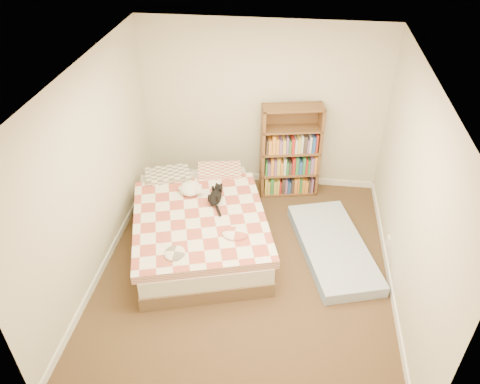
# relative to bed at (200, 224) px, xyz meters

# --- Properties ---
(room) EXTENTS (3.51, 4.01, 2.51)m
(room) POSITION_rel_bed_xyz_m (0.65, -0.47, 0.93)
(room) COLOR #43311C
(room) RESTS_ON ground
(bed) EXTENTS (2.10, 2.55, 0.59)m
(bed) POSITION_rel_bed_xyz_m (0.00, 0.00, 0.00)
(bed) COLOR brown
(bed) RESTS_ON room
(bookshelf) EXTENTS (0.91, 0.45, 1.42)m
(bookshelf) POSITION_rel_bed_xyz_m (1.10, 1.28, 0.26)
(bookshelf) COLOR brown
(bookshelf) RESTS_ON room
(floor_mattress) EXTENTS (1.23, 1.86, 0.15)m
(floor_mattress) POSITION_rel_bed_xyz_m (1.74, -0.02, -0.19)
(floor_mattress) COLOR #7C9CCE
(floor_mattress) RESTS_ON room
(black_cat) EXTENTS (0.20, 0.59, 0.14)m
(black_cat) POSITION_rel_bed_xyz_m (0.18, 0.20, 0.32)
(black_cat) COLOR black
(black_cat) RESTS_ON bed
(white_dog) EXTENTS (0.37, 0.39, 0.15)m
(white_dog) POSITION_rel_bed_xyz_m (-0.17, 0.30, 0.34)
(white_dog) COLOR white
(white_dog) RESTS_ON bed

